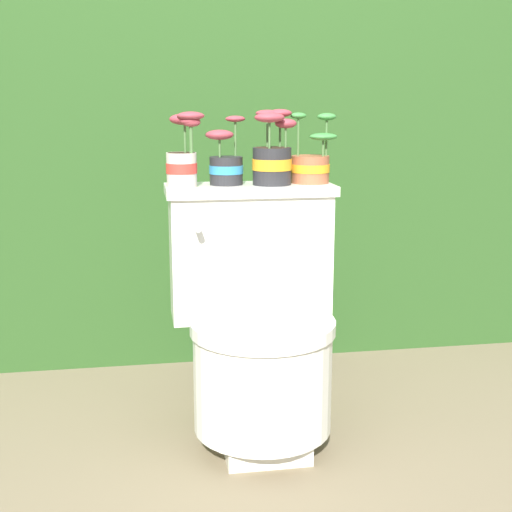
# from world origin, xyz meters

# --- Properties ---
(ground_plane) EXTENTS (12.00, 12.00, 0.00)m
(ground_plane) POSITION_xyz_m (0.00, 0.00, 0.00)
(ground_plane) COLOR #75664C
(hedge_backdrop) EXTENTS (4.16, 0.99, 1.63)m
(hedge_backdrop) POSITION_xyz_m (0.00, 1.22, 0.81)
(hedge_backdrop) COLOR #284C1E
(hedge_backdrop) RESTS_ON ground
(toilet) EXTENTS (0.52, 0.55, 0.76)m
(toilet) POSITION_xyz_m (0.07, 0.08, 0.35)
(toilet) COLOR silver
(toilet) RESTS_ON ground
(potted_plant_left) EXTENTS (0.12, 0.10, 0.22)m
(potted_plant_left) POSITION_xyz_m (-0.13, 0.20, 0.85)
(potted_plant_left) COLOR beige
(potted_plant_left) RESTS_ON toilet
(potted_plant_midleft) EXTENTS (0.13, 0.11, 0.21)m
(potted_plant_midleft) POSITION_xyz_m (-0.00, 0.24, 0.82)
(potted_plant_midleft) COLOR #262628
(potted_plant_midleft) RESTS_ON toilet
(potted_plant_middle) EXTENTS (0.14, 0.13, 0.23)m
(potted_plant_middle) POSITION_xyz_m (0.14, 0.22, 0.85)
(potted_plant_middle) COLOR #262628
(potted_plant_middle) RESTS_ON toilet
(potted_plant_midright) EXTENTS (0.14, 0.12, 0.22)m
(potted_plant_midright) POSITION_xyz_m (0.27, 0.24, 0.82)
(potted_plant_midright) COLOR #9E5638
(potted_plant_midright) RESTS_ON toilet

